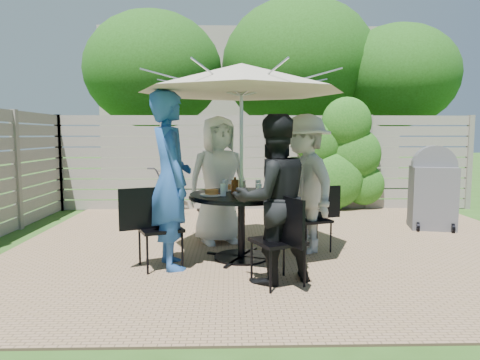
{
  "coord_description": "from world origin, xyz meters",
  "views": [
    {
      "loc": [
        -0.71,
        -5.3,
        1.46
      ],
      "look_at": [
        -0.59,
        -0.19,
        0.92
      ],
      "focal_mm": 32.0,
      "sensor_mm": 36.0,
      "label": 1
    }
  ],
  "objects_px": {
    "chair_back": "(216,222)",
    "chair_right": "(313,232)",
    "patio_table": "(241,214)",
    "person_back": "(218,180)",
    "syrup_jug": "(235,187)",
    "bicycle": "(172,190)",
    "plate_front": "(254,196)",
    "chair_left": "(159,245)",
    "plate_back": "(231,188)",
    "coffee_cup": "(242,186)",
    "person_left": "(170,181)",
    "person_right": "(304,184)",
    "chair_front": "(278,259)",
    "glass_left": "(223,190)",
    "glass_right": "(258,186)",
    "plate_right": "(269,190)",
    "bbq_grill": "(433,192)",
    "person_front": "(273,200)",
    "glass_back": "(225,186)",
    "plate_left": "(212,193)",
    "glass_front": "(259,190)",
    "umbrella": "(241,78)"
  },
  "relations": [
    {
      "from": "chair_back",
      "to": "chair_right",
      "type": "xyz_separation_m",
      "value": [
        1.24,
        -0.57,
        -0.01
      ]
    },
    {
      "from": "patio_table",
      "to": "person_back",
      "type": "xyz_separation_m",
      "value": [
        -0.29,
        0.78,
        0.31
      ]
    },
    {
      "from": "chair_back",
      "to": "syrup_jug",
      "type": "distance_m",
      "value": 1.1
    },
    {
      "from": "person_back",
      "to": "bicycle",
      "type": "bearing_deg",
      "value": 92.62
    },
    {
      "from": "chair_right",
      "to": "plate_front",
      "type": "xyz_separation_m",
      "value": [
        -0.78,
        -0.67,
        0.56
      ]
    },
    {
      "from": "patio_table",
      "to": "plate_front",
      "type": "relative_size",
      "value": 5.9
    },
    {
      "from": "chair_back",
      "to": "chair_left",
      "type": "bearing_deg",
      "value": -47.28
    },
    {
      "from": "plate_back",
      "to": "coffee_cup",
      "type": "relative_size",
      "value": 2.17
    },
    {
      "from": "person_left",
      "to": "coffee_cup",
      "type": "distance_m",
      "value": 0.96
    },
    {
      "from": "person_back",
      "to": "person_right",
      "type": "relative_size",
      "value": 1.0
    },
    {
      "from": "chair_front",
      "to": "bicycle",
      "type": "distance_m",
      "value": 4.19
    },
    {
      "from": "glass_left",
      "to": "glass_right",
      "type": "distance_m",
      "value": 0.56
    },
    {
      "from": "patio_table",
      "to": "person_right",
      "type": "bearing_deg",
      "value": 20.14
    },
    {
      "from": "plate_right",
      "to": "coffee_cup",
      "type": "distance_m",
      "value": 0.34
    },
    {
      "from": "chair_front",
      "to": "bbq_grill",
      "type": "xyz_separation_m",
      "value": [
        2.66,
        2.44,
        0.32
      ]
    },
    {
      "from": "chair_front",
      "to": "bicycle",
      "type": "xyz_separation_m",
      "value": [
        -1.55,
        3.89,
        0.18
      ]
    },
    {
      "from": "chair_left",
      "to": "plate_front",
      "type": "bearing_deg",
      "value": -23.97
    },
    {
      "from": "chair_front",
      "to": "syrup_jug",
      "type": "distance_m",
      "value": 1.18
    },
    {
      "from": "person_front",
      "to": "syrup_jug",
      "type": "height_order",
      "value": "person_front"
    },
    {
      "from": "chair_front",
      "to": "plate_front",
      "type": "height_order",
      "value": "chair_front"
    },
    {
      "from": "plate_front",
      "to": "coffee_cup",
      "type": "distance_m",
      "value": 0.59
    },
    {
      "from": "coffee_cup",
      "to": "bbq_grill",
      "type": "bearing_deg",
      "value": 23.59
    },
    {
      "from": "person_right",
      "to": "glass_left",
      "type": "relative_size",
      "value": 12.23
    },
    {
      "from": "person_right",
      "to": "syrup_jug",
      "type": "distance_m",
      "value": 0.89
    },
    {
      "from": "chair_left",
      "to": "chair_front",
      "type": "xyz_separation_m",
      "value": [
        1.24,
        -0.57,
        -0.0
      ]
    },
    {
      "from": "person_back",
      "to": "glass_right",
      "type": "bearing_deg",
      "value": -70.3
    },
    {
      "from": "plate_right",
      "to": "glass_back",
      "type": "xyz_separation_m",
      "value": [
        -0.53,
        0.08,
        0.05
      ]
    },
    {
      "from": "person_left",
      "to": "chair_right",
      "type": "height_order",
      "value": "person_left"
    },
    {
      "from": "chair_left",
      "to": "glass_back",
      "type": "height_order",
      "value": "glass_back"
    },
    {
      "from": "plate_left",
      "to": "glass_right",
      "type": "relative_size",
      "value": 1.86
    },
    {
      "from": "person_left",
      "to": "plate_front",
      "type": "height_order",
      "value": "person_left"
    },
    {
      "from": "plate_right",
      "to": "chair_left",
      "type": "bearing_deg",
      "value": -159.81
    },
    {
      "from": "person_back",
      "to": "coffee_cup",
      "type": "distance_m",
      "value": 0.62
    },
    {
      "from": "chair_front",
      "to": "bbq_grill",
      "type": "relative_size",
      "value": 0.69
    },
    {
      "from": "person_right",
      "to": "bbq_grill",
      "type": "bearing_deg",
      "value": 99.4
    },
    {
      "from": "person_right",
      "to": "plate_left",
      "type": "xyz_separation_m",
      "value": [
        -1.12,
        -0.41,
        -0.05
      ]
    },
    {
      "from": "plate_back",
      "to": "syrup_jug",
      "type": "bearing_deg",
      "value": -80.81
    },
    {
      "from": "plate_right",
      "to": "coffee_cup",
      "type": "xyz_separation_m",
      "value": [
        -0.32,
        0.12,
        0.04
      ]
    },
    {
      "from": "person_right",
      "to": "plate_back",
      "type": "relative_size",
      "value": 6.59
    },
    {
      "from": "syrup_jug",
      "to": "plate_back",
      "type": "bearing_deg",
      "value": 99.19
    },
    {
      "from": "person_right",
      "to": "plate_back",
      "type": "distance_m",
      "value": 0.91
    },
    {
      "from": "chair_right",
      "to": "coffee_cup",
      "type": "xyz_separation_m",
      "value": [
        -0.89,
        -0.09,
        0.6
      ]
    },
    {
      "from": "coffee_cup",
      "to": "person_front",
      "type": "bearing_deg",
      "value": -75.3
    },
    {
      "from": "chair_back",
      "to": "glass_front",
      "type": "height_order",
      "value": "glass_front"
    },
    {
      "from": "chair_front",
      "to": "plate_left",
      "type": "bearing_deg",
      "value": 16.01
    },
    {
      "from": "person_left",
      "to": "chair_front",
      "type": "bearing_deg",
      "value": -139.26
    },
    {
      "from": "umbrella",
      "to": "person_left",
      "type": "height_order",
      "value": "umbrella"
    },
    {
      "from": "person_back",
      "to": "person_right",
      "type": "height_order",
      "value": "person_back"
    },
    {
      "from": "person_left",
      "to": "glass_front",
      "type": "xyz_separation_m",
      "value": [
        0.97,
        0.08,
        -0.11
      ]
    },
    {
      "from": "glass_front",
      "to": "glass_left",
      "type": "bearing_deg",
      "value": 177.14
    }
  ]
}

